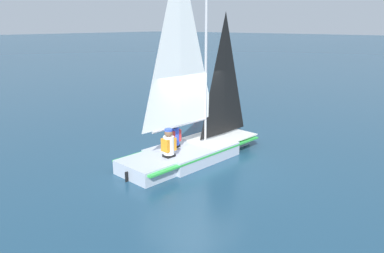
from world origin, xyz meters
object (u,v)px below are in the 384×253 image
object	(u,v)px
sailboat_main	(192,132)
sailor_helm	(174,139)
buoy_marker	(195,106)
sailor_crew	(169,148)

from	to	relation	value
sailboat_main	sailor_helm	size ratio (longest dim) A/B	5.10
buoy_marker	sailboat_main	bearing A→B (deg)	-140.71
sailboat_main	sailor_helm	world-z (taller)	sailboat_main
sailboat_main	buoy_marker	bearing A→B (deg)	42.94
sailboat_main	buoy_marker	world-z (taller)	sailboat_main
sailboat_main	sailor_crew	distance (m)	1.12
sailor_helm	buoy_marker	xyz separation A→B (m)	(5.28, 3.64, -0.41)
sailor_helm	sailor_crew	bearing A→B (deg)	-143.19
sailor_crew	sailboat_main	bearing A→B (deg)	9.17
sailor_crew	buoy_marker	xyz separation A→B (m)	(5.97, 4.09, -0.43)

